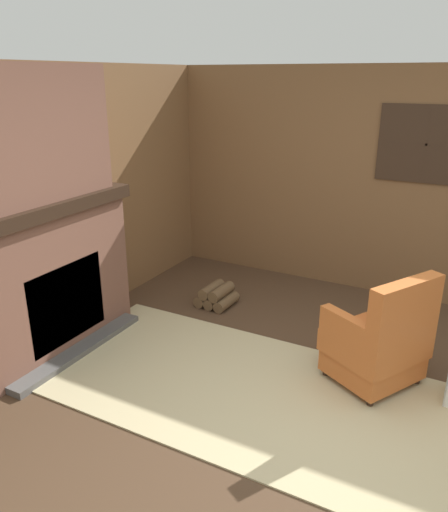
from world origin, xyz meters
name	(u,v)px	position (x,y,z in m)	size (l,w,h in m)	color
ground_plane	(316,431)	(0.00, 0.00, 0.00)	(14.00, 14.00, 0.00)	#4C3523
wood_panel_wall_left	(23,214)	(-2.60, 0.00, 1.19)	(0.06, 5.75, 2.39)	brown
wood_panel_wall_back	(404,186)	(0.00, 2.60, 1.21)	(5.75, 0.09, 2.39)	brown
fireplace_hearth	(51,278)	(-2.38, 0.00, 0.66)	(0.58, 1.69, 1.33)	brown
chimney_breast	(31,134)	(-2.39, 0.00, 1.85)	(0.33, 1.40, 1.04)	brown
area_rug	(289,402)	(-0.28, 0.20, 0.01)	(4.04, 1.62, 0.01)	#C6B789
armchair	(379,343)	(0.23, 0.77, 0.35)	(0.83, 0.85, 0.93)	#C6662D
firewood_stack	(217,296)	(-1.55, 1.41, 0.10)	(0.37, 0.37, 0.22)	brown
storage_case	(68,182)	(-2.43, 0.36, 1.41)	(0.15, 0.21, 0.15)	brown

